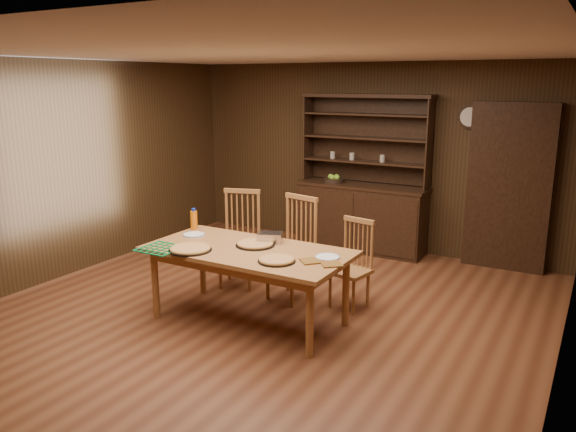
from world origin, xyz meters
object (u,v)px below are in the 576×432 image
Objects in this scene: china_hutch at (362,208)px; chair_center at (295,244)px; juice_bottle at (194,220)px; chair_right at (353,261)px; dining_table at (248,256)px; chair_left at (240,234)px.

china_hutch reaches higher than chair_center.
chair_center reaches higher than juice_bottle.
juice_bottle is (-0.95, -2.52, 0.26)m from china_hutch.
china_hutch is 2.30× the size of chair_right.
china_hutch reaches higher than dining_table.
chair_right is at bearing 20.01° from chair_center.
juice_bottle is at bearing -132.21° from chair_left.
juice_bottle is (-1.02, -0.46, 0.25)m from chair_center.
chair_center is at bearing 83.88° from dining_table.
chair_left is at bearing 128.53° from dining_table.
dining_table is at bearing -19.43° from juice_bottle.
chair_center is (0.07, -2.06, 0.01)m from china_hutch.
chair_left is 1.43m from chair_right.
china_hutch is 2.85m from dining_table.
china_hutch is at bearing 52.81° from chair_left.
china_hutch reaches higher than chair_left.
chair_center is at bearing -88.19° from china_hutch.
dining_table is at bearing -83.99° from chair_center.
chair_right is at bearing -16.76° from chair_left.
chair_right is (1.43, 0.02, -0.10)m from chair_left.
dining_table is at bearing -90.40° from china_hutch.
juice_bottle is at bearing -110.71° from china_hutch.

